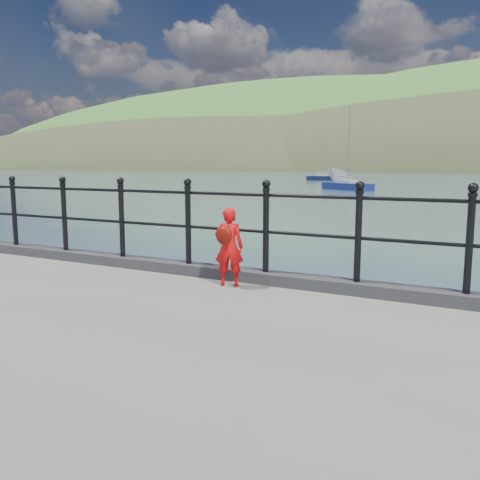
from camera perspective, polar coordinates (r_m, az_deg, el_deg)
The scene contains 7 objects.
ground at distance 7.35m, azimuth -1.00°, elevation -11.70°, with size 600.00×600.00×0.00m, color #2D4251.
kerb at distance 6.92m, azimuth -1.62°, elevation -3.70°, with size 60.00×0.30×0.15m, color #28282B.
railing at distance 6.80m, azimuth -1.65°, elevation 2.48°, with size 18.11×0.11×1.20m.
child at distance 6.41m, azimuth -1.28°, elevation -0.70°, with size 0.43×0.36×1.00m.
launch_white at distance 69.04m, azimuth 11.03°, elevation 7.08°, with size 1.97×5.24×2.02m, color silver.
sailboat_port at distance 51.80m, azimuth 11.95°, elevation 5.89°, with size 5.82×4.60×8.34m.
sailboat_left at distance 81.57m, azimuth 9.22°, elevation 6.85°, with size 5.18×3.40×7.24m.
Camera 1 is at (3.35, -6.03, 2.54)m, focal length 38.00 mm.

